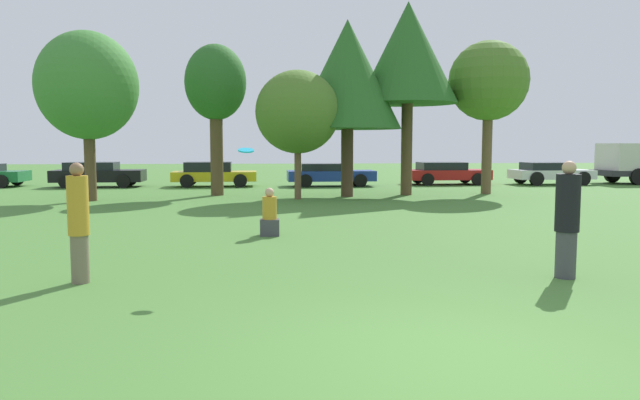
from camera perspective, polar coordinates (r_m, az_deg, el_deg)
The scene contains 16 objects.
ground_plane at distance 6.06m, azimuth 12.78°, elevation -14.93°, with size 120.00×120.00×0.00m, color #477A33.
person_thrower at distance 9.61m, azimuth -22.18°, elevation -1.98°, with size 0.31×0.31×1.82m.
person_catcher at distance 10.01m, azimuth 22.65°, elevation -1.75°, with size 0.37×0.37×1.84m.
frisbee at distance 9.31m, azimuth -7.12°, elevation 4.76°, with size 0.25×0.25×0.09m.
bystander_sitting at distance 13.64m, azimuth -4.86°, elevation -1.56°, with size 0.44×0.36×1.10m.
tree_0 at distance 23.67m, azimuth -21.45°, elevation 10.14°, with size 3.65×3.65×6.21m.
tree_1 at distance 24.89m, azimuth -10.00°, elevation 10.76°, with size 2.49×2.49×6.14m.
tree_2 at distance 22.66m, azimuth -2.17°, elevation 8.43°, with size 3.19×3.19×4.88m.
tree_3 at distance 23.96m, azimuth 2.66°, elevation 11.90°, with size 4.28×4.28×6.99m.
tree_4 at distance 25.14m, azimuth 8.45°, elevation 13.72°, with size 4.11×4.11×7.87m.
tree_5 at distance 26.22m, azimuth 15.90°, elevation 10.85°, with size 3.32×3.32×6.40m.
parked_car_black at distance 31.24m, azimuth -20.62°, elevation 2.38°, with size 4.37×1.97×1.23m.
parked_car_yellow at distance 30.13m, azimuth -10.26°, elevation 2.53°, with size 4.19×2.03×1.23m.
parked_car_blue at distance 29.83m, azimuth 0.91°, elevation 2.53°, with size 4.42×1.96×1.14m.
parked_car_red at distance 31.79m, azimuth 11.98°, elevation 2.60°, with size 4.30×2.10×1.17m.
parked_car_white at distance 33.33m, azimuth 21.22°, elevation 2.49°, with size 4.10×2.14×1.16m.
Camera 1 is at (-1.73, -5.42, 2.09)m, focal length 33.30 mm.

